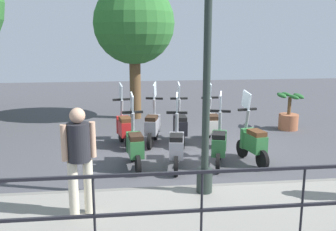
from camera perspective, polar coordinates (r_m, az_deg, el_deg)
ground_plane at (r=8.72m, az=3.44°, el=-5.99°), size 28.00×28.00×0.00m
promenade_walkway at (r=5.84m, az=8.99°, el=-14.92°), size 2.20×20.00×0.15m
fence_railing at (r=4.60m, az=12.87°, el=-11.64°), size 0.04×16.03×1.07m
lamp_post_near at (r=5.93m, az=5.91°, el=5.44°), size 0.26×0.90×4.25m
pedestrian_distant at (r=5.47m, az=-13.37°, el=-5.64°), size 0.41×0.47×1.59m
tree_distant at (r=12.17m, az=-5.18°, el=13.68°), size 2.57×2.57×4.35m
potted_palm at (r=11.43m, az=17.93°, el=0.16°), size 1.06×0.66×1.05m
scooter_near_0 at (r=8.23m, az=12.77°, el=-3.87°), size 1.22×0.49×1.54m
scooter_near_1 at (r=7.92m, az=7.78°, el=-4.31°), size 1.20×0.53×1.54m
scooter_near_2 at (r=7.70m, az=1.30°, el=-4.70°), size 1.23×0.46×1.54m
scooter_near_3 at (r=7.77m, az=-5.06°, el=-4.59°), size 1.23×0.44×1.54m
scooter_far_0 at (r=9.57m, az=6.68°, el=-1.37°), size 1.23×0.44×1.54m
scooter_far_1 at (r=9.39m, az=1.86°, el=-1.56°), size 1.23×0.44×1.54m
scooter_far_2 at (r=9.40m, az=-2.35°, el=-1.56°), size 1.21×0.52×1.54m
scooter_far_3 at (r=9.30m, az=-6.67°, el=-1.77°), size 1.22×0.49×1.54m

